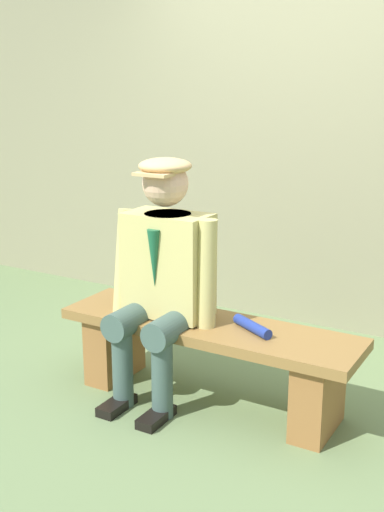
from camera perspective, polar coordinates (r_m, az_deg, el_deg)
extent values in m
plane|color=#637A4D|center=(3.59, 1.38, -12.62)|extent=(30.00, 30.00, 0.00)
cube|color=olive|center=(3.42, 1.42, -6.33)|extent=(1.62, 0.44, 0.05)
cube|color=olive|center=(3.29, 11.03, -11.85)|extent=(0.17, 0.37, 0.40)
cube|color=olive|center=(3.81, -6.79, -7.74)|extent=(0.17, 0.37, 0.40)
cube|color=tan|center=(3.44, -2.11, -0.74)|extent=(0.45, 0.26, 0.55)
cylinder|color=#1E2338|center=(3.38, -2.15, 3.27)|extent=(0.25, 0.25, 0.06)
cone|color=#195938|center=(3.31, -3.35, -0.22)|extent=(0.07, 0.07, 0.30)
sphere|color=#DBAD8C|center=(3.33, -2.36, 6.40)|extent=(0.24, 0.24, 0.24)
ellipsoid|color=tan|center=(3.31, -2.38, 7.93)|extent=(0.27, 0.27, 0.08)
cube|color=tan|center=(3.23, -3.40, 7.19)|extent=(0.19, 0.11, 0.02)
cylinder|color=#3D564E|center=(3.35, -1.47, -6.09)|extent=(0.15, 0.42, 0.15)
cylinder|color=#3D564E|center=(3.34, -2.64, -10.47)|extent=(0.11, 0.11, 0.46)
cube|color=black|center=(3.39, -3.16, -13.96)|extent=(0.10, 0.24, 0.05)
cylinder|color=tan|center=(3.28, 1.30, -1.66)|extent=(0.11, 0.12, 0.57)
cylinder|color=#3D564E|center=(3.48, -4.96, -5.33)|extent=(0.15, 0.42, 0.15)
cylinder|color=#3D564E|center=(3.47, -6.13, -9.53)|extent=(0.11, 0.11, 0.46)
cube|color=black|center=(3.52, -6.63, -12.90)|extent=(0.10, 0.24, 0.05)
cylinder|color=tan|center=(3.54, -5.94, -0.46)|extent=(0.11, 0.19, 0.58)
cylinder|color=navy|center=(3.30, 5.32, -6.19)|extent=(0.26, 0.18, 0.05)
cube|color=gray|center=(4.58, 10.70, 9.40)|extent=(12.00, 0.24, 2.47)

